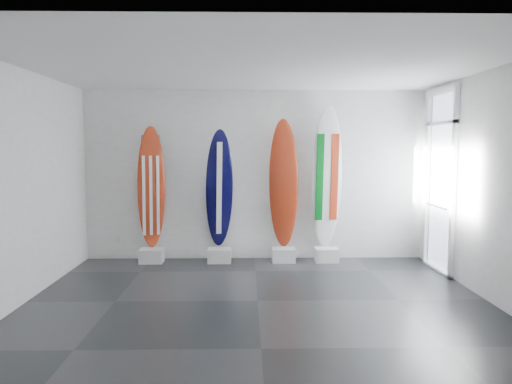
{
  "coord_description": "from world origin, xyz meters",
  "views": [
    {
      "loc": [
        -0.14,
        -6.29,
        1.99
      ],
      "look_at": [
        0.01,
        1.4,
        1.3
      ],
      "focal_mm": 34.69,
      "sensor_mm": 36.0,
      "label": 1
    }
  ],
  "objects_px": {
    "surfboard_navy": "(219,189)",
    "surfboard_italy": "(327,177)",
    "surfboard_usa": "(151,188)",
    "surfboard_swiss": "(283,184)"
  },
  "relations": [
    {
      "from": "surfboard_navy",
      "to": "surfboard_swiss",
      "type": "relative_size",
      "value": 0.93
    },
    {
      "from": "surfboard_swiss",
      "to": "surfboard_italy",
      "type": "xyz_separation_m",
      "value": [
        0.76,
        0.0,
        0.11
      ]
    },
    {
      "from": "surfboard_usa",
      "to": "surfboard_swiss",
      "type": "bearing_deg",
      "value": -18.59
    },
    {
      "from": "surfboard_usa",
      "to": "surfboard_navy",
      "type": "bearing_deg",
      "value": -18.59
    },
    {
      "from": "surfboard_usa",
      "to": "surfboard_italy",
      "type": "relative_size",
      "value": 0.86
    },
    {
      "from": "surfboard_usa",
      "to": "surfboard_navy",
      "type": "xyz_separation_m",
      "value": [
        1.18,
        0.0,
        -0.03
      ]
    },
    {
      "from": "surfboard_italy",
      "to": "surfboard_usa",
      "type": "bearing_deg",
      "value": 170.17
    },
    {
      "from": "surfboard_navy",
      "to": "surfboard_italy",
      "type": "xyz_separation_m",
      "value": [
        1.87,
        0.0,
        0.2
      ]
    },
    {
      "from": "surfboard_swiss",
      "to": "surfboard_usa",
      "type": "bearing_deg",
      "value": -168.25
    },
    {
      "from": "surfboard_navy",
      "to": "surfboard_italy",
      "type": "height_order",
      "value": "surfboard_italy"
    }
  ]
}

